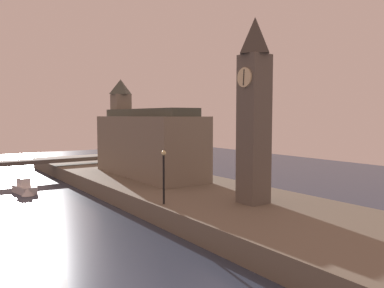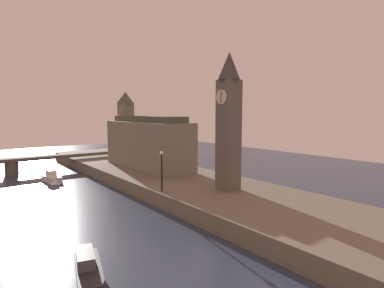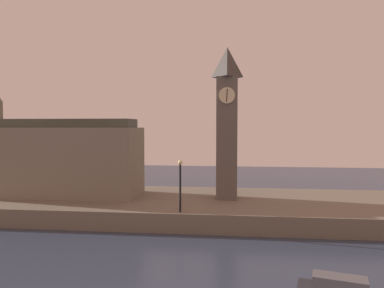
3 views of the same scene
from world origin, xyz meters
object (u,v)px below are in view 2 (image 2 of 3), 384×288
at_px(parliament_hall, 146,142).
at_px(boat_barge_dark, 92,274).
at_px(clock_tower, 229,120).
at_px(boat_ferry_white, 53,178).
at_px(streetlamp, 162,166).

relative_size(parliament_hall, boat_barge_dark, 2.89).
distance_m(parliament_hall, boat_barge_dark, 28.19).
height_order(clock_tower, parliament_hall, clock_tower).
relative_size(clock_tower, boat_ferry_white, 3.38).
bearing_deg(streetlamp, boat_barge_dark, -47.37).
relative_size(boat_barge_dark, boat_ferry_white, 1.38).
distance_m(clock_tower, boat_barge_dark, 18.98).
bearing_deg(boat_barge_dark, streetlamp, 132.63).
distance_m(boat_barge_dark, boat_ferry_white, 27.55).
relative_size(clock_tower, parliament_hall, 0.85).
distance_m(streetlamp, boat_ferry_white, 18.90).
bearing_deg(parliament_hall, clock_tower, 0.22).
bearing_deg(boat_barge_dark, parliament_hall, 144.87).
xyz_separation_m(parliament_hall, boat_barge_dark, (22.75, -16.00, -4.58)).
distance_m(streetlamp, boat_barge_dark, 14.58).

